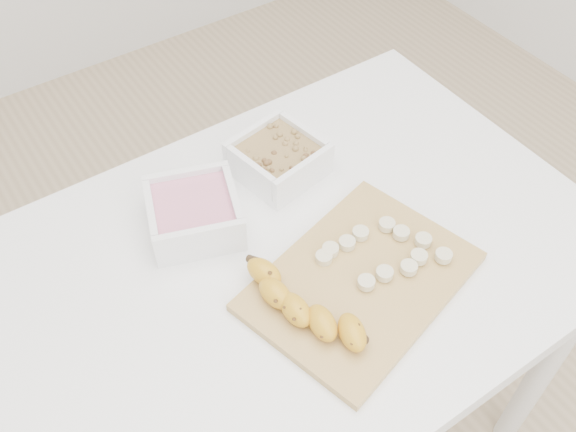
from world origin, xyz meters
TOP-DOWN VIEW (x-y plane):
  - table at (0.00, 0.00)m, footprint 1.00×0.70m
  - bowl_yogurt at (-0.11, 0.14)m, footprint 0.19×0.19m
  - bowl_granola at (0.08, 0.17)m, footprint 0.16×0.16m
  - cutting_board at (0.04, -0.11)m, footprint 0.40×0.33m
  - banana at (-0.06, -0.11)m, footprint 0.08×0.22m
  - banana_slices at (0.10, -0.09)m, footprint 0.18×0.14m

SIDE VIEW (x-z plane):
  - table at x=0.00m, z-range 0.28..1.03m
  - cutting_board at x=0.04m, z-range 0.75..0.76m
  - banana_slices at x=0.10m, z-range 0.77..0.78m
  - banana at x=-0.06m, z-range 0.77..0.80m
  - bowl_granola at x=0.08m, z-range 0.75..0.82m
  - bowl_yogurt at x=-0.11m, z-range 0.75..0.82m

